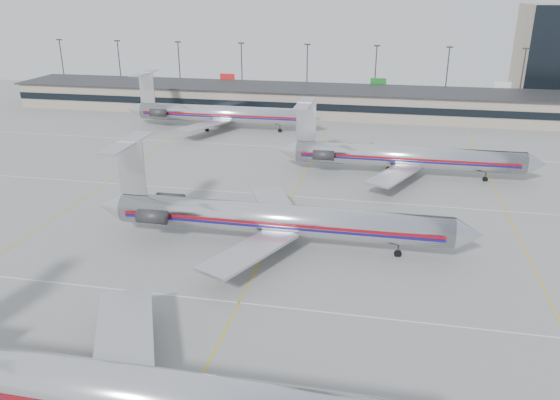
# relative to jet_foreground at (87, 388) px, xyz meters

# --- Properties ---
(ground) EXTENTS (260.00, 260.00, 0.00)m
(ground) POSITION_rel_jet_foreground_xyz_m (5.47, 8.15, -3.81)
(ground) COLOR gray
(ground) RESTS_ON ground
(apron_markings) EXTENTS (160.00, 0.15, 0.02)m
(apron_markings) POSITION_rel_jet_foreground_xyz_m (5.47, 18.15, -3.80)
(apron_markings) COLOR silver
(apron_markings) RESTS_ON ground
(terminal) EXTENTS (162.00, 17.00, 6.25)m
(terminal) POSITION_rel_jet_foreground_xyz_m (5.47, 106.12, -0.65)
(terminal) COLOR gray
(terminal) RESTS_ON ground
(light_mast_row) EXTENTS (163.60, 0.40, 15.28)m
(light_mast_row) POSITION_rel_jet_foreground_xyz_m (5.47, 120.15, 4.77)
(light_mast_row) COLOR #38383D
(light_mast_row) RESTS_ON ground
(jet_foreground) EXTENTS (50.16, 29.54, 13.13)m
(jet_foreground) POSITION_rel_jet_foreground_xyz_m (0.00, 0.00, 0.00)
(jet_foreground) COLOR silver
(jet_foreground) RESTS_ON ground
(jet_second_row) EXTENTS (46.14, 27.17, 12.08)m
(jet_second_row) POSITION_rel_jet_foreground_xyz_m (5.97, 31.35, -0.31)
(jet_second_row) COLOR silver
(jet_second_row) RESTS_ON ground
(jet_third_row) EXTENTS (42.69, 26.26, 11.67)m
(jet_third_row) POSITION_rel_jet_foreground_xyz_m (21.15, 60.84, -0.42)
(jet_third_row) COLOR silver
(jet_third_row) RESTS_ON ground
(jet_back_row) EXTENTS (43.70, 26.88, 11.95)m
(jet_back_row) POSITION_rel_jet_foreground_xyz_m (-17.61, 85.65, -0.34)
(jet_back_row) COLOR silver
(jet_back_row) RESTS_ON ground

